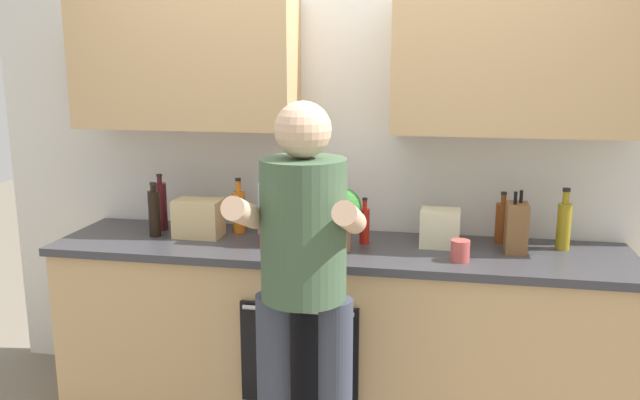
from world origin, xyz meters
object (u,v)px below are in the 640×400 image
object	(u,v)px
grocery_bag_crisps	(280,224)
bottle_water	(264,207)
person_standing	(303,272)
bottle_oil	(564,224)
grocery_bag_rice	(440,228)
knife_block	(516,227)
bottle_vinegar	(502,222)
bottle_wine	(161,206)
bottle_juice	(239,211)
cup_ceramic	(460,251)
potted_herb	(340,212)
grocery_bag_bread	(199,218)
bottle_soy	(154,213)
bottle_hotsauce	(365,225)

from	to	relation	value
grocery_bag_crisps	bottle_water	bearing A→B (deg)	125.72
person_standing	bottle_oil	world-z (taller)	person_standing
bottle_oil	grocery_bag_rice	distance (m)	0.59
knife_block	grocery_bag_rice	size ratio (longest dim) A/B	1.56
bottle_vinegar	bottle_wine	bearing A→B (deg)	-177.36
bottle_oil	bottle_water	bearing A→B (deg)	179.23
bottle_juice	grocery_bag_rice	distance (m)	1.05
bottle_water	cup_ceramic	bearing A→B (deg)	-16.99
potted_herb	grocery_bag_bread	bearing A→B (deg)	171.64
bottle_juice	potted_herb	distance (m)	0.63
bottle_water	grocery_bag_rice	bearing A→B (deg)	-4.44
person_standing	bottle_soy	size ratio (longest dim) A/B	5.79
bottle_juice	knife_block	bearing A→B (deg)	-3.69
cup_ceramic	grocery_bag_crisps	xyz separation A→B (m)	(-0.88, 0.13, 0.05)
bottle_oil	grocery_bag_crisps	bearing A→B (deg)	-173.28
bottle_water	cup_ceramic	distance (m)	1.06
bottle_vinegar	grocery_bag_crisps	xyz separation A→B (m)	(-1.09, -0.23, -0.01)
bottle_water	knife_block	bearing A→B (deg)	-4.63
bottle_water	cup_ceramic	size ratio (longest dim) A/B	3.34
cup_ceramic	knife_block	xyz separation A→B (m)	(0.26, 0.21, 0.07)
knife_block	grocery_bag_bread	bearing A→B (deg)	-179.06
bottle_water	grocery_bag_bread	bearing A→B (deg)	-157.88
person_standing	grocery_bag_bread	bearing A→B (deg)	135.48
bottle_soy	grocery_bag_crisps	world-z (taller)	bottle_soy
knife_block	potted_herb	xyz separation A→B (m)	(-0.83, -0.14, 0.07)
bottle_vinegar	bottle_oil	bearing A→B (deg)	-14.08
grocery_bag_rice	bottle_oil	bearing A→B (deg)	4.94
person_standing	potted_herb	world-z (taller)	person_standing
grocery_bag_bread	grocery_bag_crisps	distance (m)	0.45
bottle_hotsauce	grocery_bag_crisps	distance (m)	0.42
grocery_bag_rice	grocery_bag_crisps	size ratio (longest dim) A/B	0.95
grocery_bag_bread	bottle_oil	bearing A→B (deg)	3.42
bottle_wine	bottle_oil	world-z (taller)	bottle_wine
knife_block	grocery_bag_rice	distance (m)	0.36
bottle_wine	knife_block	size ratio (longest dim) A/B	1.03
person_standing	grocery_bag_crisps	size ratio (longest dim) A/B	8.25
bottle_hotsauce	grocery_bag_crisps	bearing A→B (deg)	-167.96
knife_block	grocery_bag_crisps	world-z (taller)	knife_block
bottle_wine	grocery_bag_rice	xyz separation A→B (m)	(1.48, -0.04, -0.04)
bottle_soy	bottle_juice	xyz separation A→B (m)	(0.41, 0.16, -0.01)
person_standing	grocery_bag_bread	size ratio (longest dim) A/B	6.85
bottle_juice	knife_block	size ratio (longest dim) A/B	0.99
knife_block	grocery_bag_rice	bearing A→B (deg)	174.88
person_standing	bottle_vinegar	world-z (taller)	person_standing
bottle_soy	bottle_juice	distance (m)	0.44
bottle_vinegar	potted_herb	world-z (taller)	potted_herb
bottle_wine	bottle_hotsauce	bearing A→B (deg)	-3.16
person_standing	cup_ceramic	bearing A→B (deg)	39.68
person_standing	knife_block	xyz separation A→B (m)	(0.88, 0.72, 0.04)
bottle_oil	cup_ceramic	xyz separation A→B (m)	(-0.49, -0.29, -0.08)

